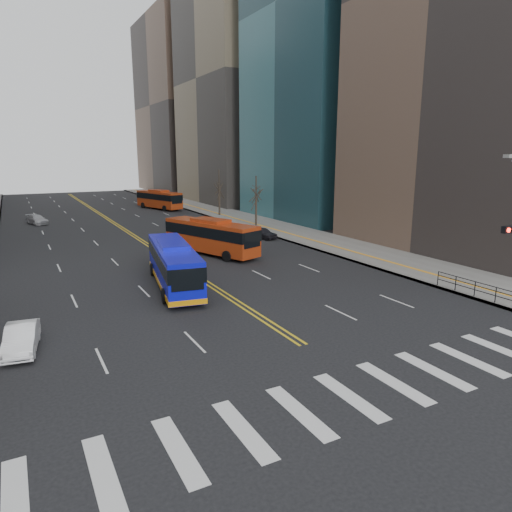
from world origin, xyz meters
TOP-DOWN VIEW (x-y plane):
  - ground at (0.00, 0.00)m, footprint 220.00×220.00m
  - sidewalk_right at (17.50, 45.00)m, footprint 7.00×130.00m
  - crosswalk at (0.00, 0.00)m, footprint 26.70×4.00m
  - centerline at (0.00, 55.00)m, footprint 0.55×100.00m
  - office_towers at (0.12, 68.51)m, footprint 83.00×134.00m
  - pedestrian_railing at (14.30, 6.00)m, footprint 0.06×6.06m
  - street_trees at (-7.18, 34.55)m, footprint 35.20×47.20m
  - blue_bus at (-2.44, 18.05)m, footprint 4.27×11.52m
  - red_bus_near at (4.17, 27.01)m, footprint 5.97×10.92m
  - red_bus_far at (10.27, 64.89)m, footprint 5.43×10.70m
  - car_white at (-12.50, 10.92)m, footprint 1.91×4.11m
  - car_dark_mid at (12.50, 31.86)m, footprint 2.48×4.03m
  - car_silver at (-9.48, 55.85)m, footprint 3.01×4.66m
  - car_dark_far at (12.50, 81.95)m, footprint 3.57×4.77m

SIDE VIEW (x-z plane):
  - ground at x=0.00m, z-range 0.00..0.00m
  - crosswalk at x=0.00m, z-range 0.00..0.01m
  - centerline at x=0.00m, z-range 0.00..0.01m
  - sidewalk_right at x=17.50m, z-range 0.00..0.15m
  - car_dark_far at x=12.50m, z-range 0.00..1.21m
  - car_silver at x=-9.48m, z-range 0.00..1.26m
  - car_dark_mid at x=12.50m, z-range 0.00..1.28m
  - car_white at x=-12.50m, z-range 0.00..1.30m
  - pedestrian_railing at x=14.30m, z-range 0.31..1.33m
  - blue_bus at x=-2.44m, z-range 0.08..3.38m
  - red_bus_far at x=10.27m, z-range 0.19..3.53m
  - red_bus_near at x=4.17m, z-range 0.19..3.61m
  - street_trees at x=-7.18m, z-range 1.07..8.67m
  - office_towers at x=0.12m, z-range -5.08..52.92m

